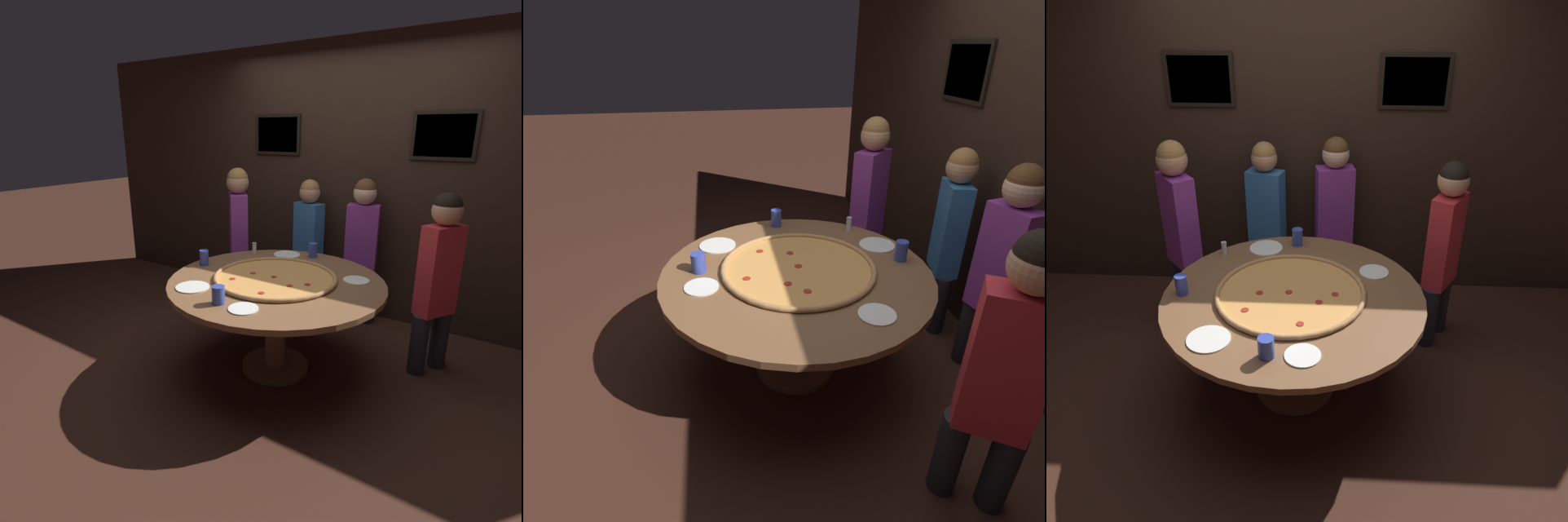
{
  "view_description": "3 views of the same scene",
  "coord_description": "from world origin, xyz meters",
  "views": [
    {
      "loc": [
        1.43,
        -2.43,
        1.79
      ],
      "look_at": [
        -0.09,
        -0.07,
        0.89
      ],
      "focal_mm": 28.0,
      "sensor_mm": 36.0,
      "label": 1
    },
    {
      "loc": [
        2.04,
        -0.43,
        1.92
      ],
      "look_at": [
        0.04,
        -0.08,
        0.83
      ],
      "focal_mm": 28.0,
      "sensor_mm": 36.0,
      "label": 2
    },
    {
      "loc": [
        0.23,
        -2.56,
        2.44
      ],
      "look_at": [
        0.08,
        0.05,
        0.95
      ],
      "focal_mm": 35.0,
      "sensor_mm": 36.0,
      "label": 3
    }
  ],
  "objects": [
    {
      "name": "drink_cup_near_right",
      "position": [
        -0.68,
        -0.01,
        0.8
      ],
      "size": [
        0.07,
        0.07,
        0.12
      ],
      "primitive_type": "cylinder",
      "color": "#384CB7",
      "rests_on": "dining_table"
    },
    {
      "name": "diner_far_left",
      "position": [
        1.01,
        0.63,
        0.79
      ],
      "size": [
        0.29,
        0.36,
        1.39
      ],
      "rotation": [
        0.0,
        0.0,
        -2.13
      ],
      "color": "#232328",
      "rests_on": "ground_plane"
    },
    {
      "name": "condiment_shaker",
      "position": [
        -0.52,
        0.49,
        0.79
      ],
      "size": [
        0.04,
        0.04,
        0.1
      ],
      "color": "silver",
      "rests_on": "dining_table"
    },
    {
      "name": "diner_side_right",
      "position": [
        -0.31,
        1.15,
        0.76
      ],
      "size": [
        0.35,
        0.22,
        1.34
      ],
      "rotation": [
        0.0,
        0.0,
        2.88
      ],
      "color": "#232328",
      "rests_on": "ground_plane"
    },
    {
      "name": "white_plate_near_front",
      "position": [
        0.5,
        0.3,
        0.74
      ],
      "size": [
        0.19,
        0.19,
        0.01
      ],
      "primitive_type": "cylinder",
      "color": "white",
      "rests_on": "dining_table"
    },
    {
      "name": "white_plate_left_side",
      "position": [
        -0.42,
        -0.45,
        0.74
      ],
      "size": [
        0.24,
        0.24,
        0.01
      ],
      "primitive_type": "cylinder",
      "color": "white",
      "rests_on": "dining_table"
    },
    {
      "name": "dining_table",
      "position": [
        0.0,
        0.0,
        0.61
      ],
      "size": [
        1.59,
        1.59,
        0.74
      ],
      "color": "brown",
      "rests_on": "ground_plane"
    },
    {
      "name": "drink_cup_far_right",
      "position": [
        -0.02,
        0.66,
        0.8
      ],
      "size": [
        0.08,
        0.08,
        0.13
      ],
      "primitive_type": "cylinder",
      "color": "#384CB7",
      "rests_on": "dining_table"
    },
    {
      "name": "diner_far_right",
      "position": [
        0.23,
        1.16,
        0.79
      ],
      "size": [
        0.36,
        0.21,
        1.39
      ],
      "rotation": [
        0.0,
        0.0,
        -2.94
      ],
      "color": "#232328",
      "rests_on": "ground_plane"
    },
    {
      "name": "white_plate_right_side",
      "position": [
        0.09,
        -0.55,
        0.74
      ],
      "size": [
        0.19,
        0.19,
        0.01
      ],
      "primitive_type": "cylinder",
      "color": "white",
      "rests_on": "dining_table"
    },
    {
      "name": "drink_cup_beside_pizza",
      "position": [
        -0.09,
        -0.57,
        0.8
      ],
      "size": [
        0.09,
        0.09,
        0.12
      ],
      "primitive_type": "cylinder",
      "color": "#384CB7",
      "rests_on": "dining_table"
    },
    {
      "name": "diner_side_left",
      "position": [
        -0.9,
        0.78,
        0.82
      ],
      "size": [
        0.34,
        0.36,
        1.45
      ],
      "rotation": [
        0.0,
        0.0,
        2.28
      ],
      "color": "#232328",
      "rests_on": "ground_plane"
    },
    {
      "name": "white_plate_far_back",
      "position": [
        -0.24,
        0.59,
        0.74
      ],
      "size": [
        0.23,
        0.23,
        0.01
      ],
      "primitive_type": "cylinder",
      "color": "white",
      "rests_on": "dining_table"
    },
    {
      "name": "giant_pizza",
      "position": [
        -0.02,
        0.01,
        0.75
      ],
      "size": [
        0.92,
        0.92,
        0.03
      ],
      "color": "#E0994C",
      "rests_on": "dining_table"
    },
    {
      "name": "ground_plane",
      "position": [
        0.0,
        0.0,
        0.0
      ],
      "size": [
        24.0,
        24.0,
        0.0
      ],
      "primitive_type": "plane",
      "color": "#422319"
    },
    {
      "name": "back_wall",
      "position": [
        0.0,
        1.4,
        1.3
      ],
      "size": [
        6.4,
        0.08,
        2.6
      ],
      "color": "black",
      "rests_on": "ground_plane"
    }
  ]
}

